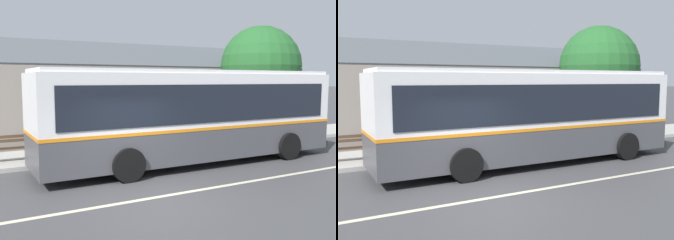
% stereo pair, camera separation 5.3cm
% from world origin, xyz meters
% --- Properties ---
extents(ground_plane, '(300.00, 300.00, 0.00)m').
position_xyz_m(ground_plane, '(0.00, 0.00, 0.00)').
color(ground_plane, '#424244').
extents(sidewalk_far, '(60.00, 3.00, 0.15)m').
position_xyz_m(sidewalk_far, '(0.00, 6.00, 0.07)').
color(sidewalk_far, '#ADAAA3').
rests_on(sidewalk_far, ground).
extents(lane_divider_stripe, '(60.00, 0.16, 0.01)m').
position_xyz_m(lane_divider_stripe, '(0.00, 0.00, 0.00)').
color(lane_divider_stripe, beige).
rests_on(lane_divider_stripe, ground).
extents(community_building, '(24.13, 8.53, 6.10)m').
position_xyz_m(community_building, '(2.59, 12.58, 1.90)').
color(community_building, gray).
rests_on(community_building, ground).
extents(transit_bus, '(11.00, 2.79, 3.26)m').
position_xyz_m(transit_bus, '(3.10, 2.90, 1.75)').
color(transit_bus, '#47474C').
rests_on(transit_bus, ground).
extents(bench_by_building, '(1.74, 0.51, 0.94)m').
position_xyz_m(bench_by_building, '(-2.80, 5.52, 0.57)').
color(bench_by_building, brown).
rests_on(bench_by_building, sidewalk_far).
extents(bench_down_street, '(1.79, 0.51, 0.94)m').
position_xyz_m(bench_down_street, '(1.78, 5.54, 0.57)').
color(bench_down_street, brown).
rests_on(bench_down_street, sidewalk_far).
extents(street_tree_primary, '(4.25, 4.25, 5.80)m').
position_xyz_m(street_tree_primary, '(10.15, 7.27, 3.55)').
color(street_tree_primary, '#4C3828').
rests_on(street_tree_primary, ground).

